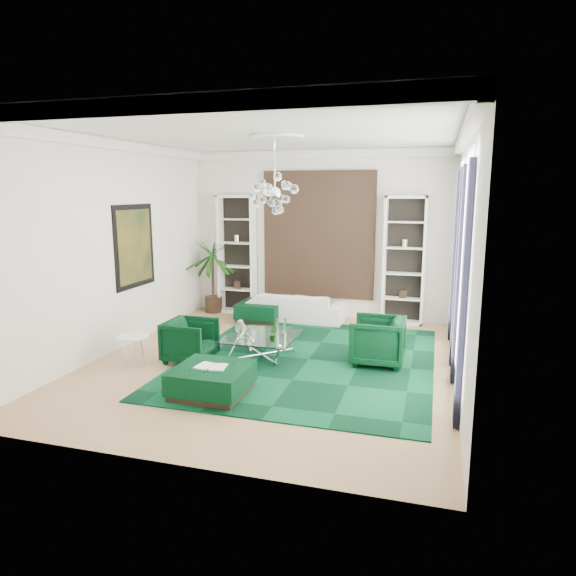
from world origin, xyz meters
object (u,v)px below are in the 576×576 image
(armchair_right, at_px, (378,341))
(side_table, at_px, (134,351))
(palm, at_px, (213,265))
(armchair_left, at_px, (190,340))
(sofa, at_px, (296,307))
(ottoman_front, at_px, (212,381))
(coffee_table, at_px, (261,347))
(ottoman_side, at_px, (261,312))

(armchair_right, distance_m, side_table, 4.10)
(side_table, relative_size, palm, 0.23)
(armchair_left, xyz_separation_m, side_table, (-0.79, -0.50, -0.11))
(sofa, bearing_deg, palm, -6.76)
(armchair_right, bearing_deg, palm, -122.66)
(palm, bearing_deg, armchair_right, -32.66)
(sofa, bearing_deg, ottoman_front, 89.55)
(armchair_right, bearing_deg, coffee_table, -81.55)
(armchair_right, distance_m, ottoman_side, 3.64)
(sofa, bearing_deg, side_table, 64.17)
(coffee_table, distance_m, ottoman_side, 2.68)
(sofa, height_order, ottoman_side, sofa)
(sofa, relative_size, side_table, 4.10)
(sofa, distance_m, ottoman_side, 0.81)
(armchair_left, bearing_deg, ottoman_side, -4.74)
(ottoman_front, bearing_deg, armchair_right, 43.23)
(armchair_left, bearing_deg, coffee_table, -68.26)
(ottoman_front, bearing_deg, ottoman_side, 99.75)
(armchair_left, relative_size, side_table, 1.53)
(sofa, distance_m, ottoman_front, 4.48)
(coffee_table, height_order, side_table, side_table)
(sofa, xyz_separation_m, armchair_right, (2.10, -2.47, 0.09))
(sofa, bearing_deg, ottoman_side, 17.41)
(sofa, distance_m, armchair_right, 3.25)
(armchair_left, height_order, ottoman_side, armchair_left)
(coffee_table, relative_size, side_table, 2.31)
(palm, bearing_deg, armchair_left, -71.86)
(ottoman_side, bearing_deg, armchair_right, -37.89)
(ottoman_front, bearing_deg, palm, 114.05)
(side_table, bearing_deg, armchair_left, 32.47)
(sofa, relative_size, ottoman_front, 2.09)
(sofa, xyz_separation_m, armchair_left, (-1.01, -3.22, 0.05))
(ottoman_front, xyz_separation_m, side_table, (-1.77, 0.76, 0.05))
(side_table, bearing_deg, sofa, 64.17)
(coffee_table, distance_m, side_table, 2.15)
(armchair_left, relative_size, ottoman_front, 0.78)
(armchair_right, relative_size, palm, 0.39)
(side_table, bearing_deg, armchair_right, 17.75)
(ottoman_side, relative_size, palm, 0.42)
(armchair_left, distance_m, coffee_table, 1.23)
(armchair_right, xyz_separation_m, palm, (-4.25, 2.73, 0.74))
(armchair_left, bearing_deg, ottoman_front, -142.32)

